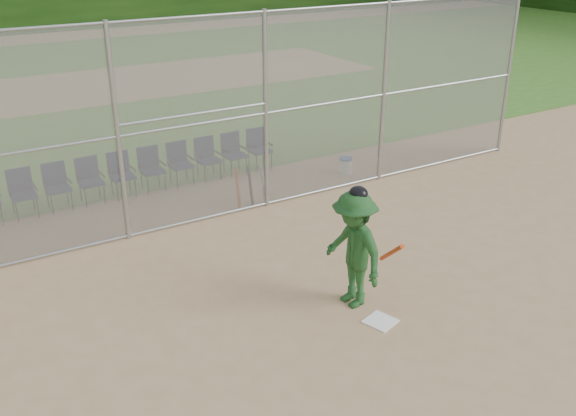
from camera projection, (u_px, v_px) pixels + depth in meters
ground at (379, 338)px, 9.16m from camera, size 100.00×100.00×0.00m
grass_strip at (66, 89)px, 23.25m from camera, size 100.00×100.00×0.00m
dirt_patch_far at (66, 89)px, 23.25m from camera, size 24.00×24.00×0.00m
backstop_fence at (220, 117)px, 12.25m from camera, size 16.09×0.09×4.00m
home_plate at (380, 321)px, 9.54m from camera, size 0.52×0.52×0.02m
batter_at_plate at (354, 249)px, 9.66m from camera, size 0.88×1.35×1.95m
water_cooler at (346, 165)px, 15.24m from camera, size 0.31×0.31×0.39m
spare_bats at (250, 186)px, 13.44m from camera, size 0.66×0.26×0.85m
chair_1 at (23, 194)px, 12.86m from camera, size 0.54×0.52×0.96m
chair_2 at (58, 188)px, 13.18m from camera, size 0.54×0.52×0.96m
chair_3 at (91, 181)px, 13.51m from camera, size 0.54×0.52×0.96m
chair_4 at (122, 175)px, 13.83m from camera, size 0.54×0.52×0.96m
chair_5 at (152, 170)px, 14.15m from camera, size 0.54×0.52×0.96m
chair_6 at (181, 164)px, 14.48m from camera, size 0.54×0.52×0.96m
chair_7 at (209, 159)px, 14.80m from camera, size 0.54×0.52×0.96m
chair_8 at (235, 154)px, 15.12m from camera, size 0.54×0.52×0.96m
chair_9 at (260, 150)px, 15.45m from camera, size 0.54×0.52×0.96m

